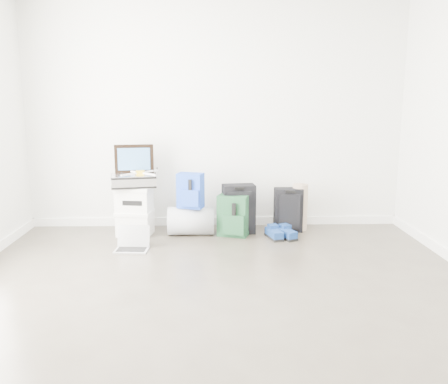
{
  "coord_description": "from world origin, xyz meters",
  "views": [
    {
      "loc": [
        -0.07,
        -3.21,
        1.55
      ],
      "look_at": [
        0.09,
        1.9,
        0.53
      ],
      "focal_mm": 38.0,
      "sensor_mm": 36.0,
      "label": 1
    }
  ],
  "objects_px": {
    "briefcase": "(134,181)",
    "carry_on": "(288,210)",
    "large_suitcase": "(239,209)",
    "boxes_stack": "(135,211)",
    "duffel_bag": "(191,221)",
    "laptop": "(132,244)"
  },
  "relations": [
    {
      "from": "carry_on",
      "to": "laptop",
      "type": "height_order",
      "value": "carry_on"
    },
    {
      "from": "large_suitcase",
      "to": "laptop",
      "type": "xyz_separation_m",
      "value": [
        -1.14,
        -0.59,
        -0.23
      ]
    },
    {
      "from": "large_suitcase",
      "to": "carry_on",
      "type": "xyz_separation_m",
      "value": [
        0.59,
        0.06,
        -0.03
      ]
    },
    {
      "from": "briefcase",
      "to": "laptop",
      "type": "bearing_deg",
      "value": -94.87
    },
    {
      "from": "briefcase",
      "to": "carry_on",
      "type": "bearing_deg",
      "value": -7.37
    },
    {
      "from": "large_suitcase",
      "to": "briefcase",
      "type": "bearing_deg",
      "value": 174.4
    },
    {
      "from": "large_suitcase",
      "to": "duffel_bag",
      "type": "bearing_deg",
      "value": 177.89
    },
    {
      "from": "boxes_stack",
      "to": "laptop",
      "type": "xyz_separation_m",
      "value": [
        0.05,
        -0.55,
        -0.23
      ]
    },
    {
      "from": "large_suitcase",
      "to": "carry_on",
      "type": "height_order",
      "value": "large_suitcase"
    },
    {
      "from": "briefcase",
      "to": "laptop",
      "type": "relative_size",
      "value": 1.36
    },
    {
      "from": "briefcase",
      "to": "large_suitcase",
      "type": "bearing_deg",
      "value": -8.91
    },
    {
      "from": "duffel_bag",
      "to": "large_suitcase",
      "type": "distance_m",
      "value": 0.57
    },
    {
      "from": "duffel_bag",
      "to": "carry_on",
      "type": "height_order",
      "value": "carry_on"
    },
    {
      "from": "briefcase",
      "to": "large_suitcase",
      "type": "height_order",
      "value": "briefcase"
    },
    {
      "from": "boxes_stack",
      "to": "carry_on",
      "type": "xyz_separation_m",
      "value": [
        1.79,
        0.1,
        -0.03
      ]
    },
    {
      "from": "carry_on",
      "to": "laptop",
      "type": "xyz_separation_m",
      "value": [
        -1.73,
        -0.65,
        -0.2
      ]
    },
    {
      "from": "boxes_stack",
      "to": "laptop",
      "type": "height_order",
      "value": "boxes_stack"
    },
    {
      "from": "briefcase",
      "to": "carry_on",
      "type": "relative_size",
      "value": 0.94
    },
    {
      "from": "boxes_stack",
      "to": "duffel_bag",
      "type": "height_order",
      "value": "boxes_stack"
    },
    {
      "from": "carry_on",
      "to": "duffel_bag",
      "type": "bearing_deg",
      "value": -172.7
    },
    {
      "from": "duffel_bag",
      "to": "carry_on",
      "type": "distance_m",
      "value": 1.15
    },
    {
      "from": "large_suitcase",
      "to": "carry_on",
      "type": "relative_size",
      "value": 1.11
    }
  ]
}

